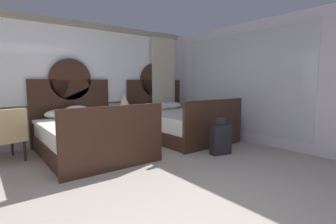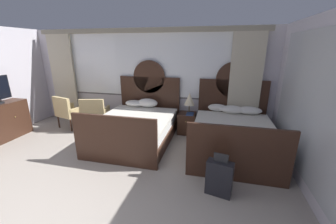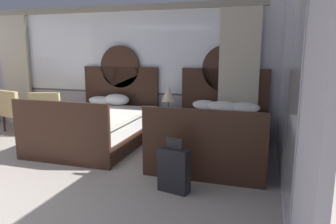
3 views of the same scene
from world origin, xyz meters
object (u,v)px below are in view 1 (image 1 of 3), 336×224
object	(u,v)px
bed_near_window	(89,134)
nightstand_between_beds	(124,128)
armchair_by_window_left	(2,134)
book_on_nightstand	(129,116)
suitcase_on_floor	(221,139)
bed_near_mirror	(179,123)
table_lamp_on_nightstand	(124,101)

from	to	relation	value
bed_near_window	nightstand_between_beds	bearing A→B (deg)	33.44
bed_near_window	armchair_by_window_left	xyz separation A→B (m)	(-1.35, 0.36, 0.13)
bed_near_window	book_on_nightstand	size ratio (longest dim) A/B	8.58
bed_near_window	book_on_nightstand	xyz separation A→B (m)	(1.21, 0.65, 0.19)
nightstand_between_beds	armchair_by_window_left	world-z (taller)	armchair_by_window_left
book_on_nightstand	suitcase_on_floor	size ratio (longest dim) A/B	0.37
book_on_nightstand	suitcase_on_floor	world-z (taller)	suitcase_on_floor
bed_near_window	bed_near_mirror	bearing A→B (deg)	0.17
bed_near_window	table_lamp_on_nightstand	distance (m)	1.50
nightstand_between_beds	bed_near_mirror	bearing A→B (deg)	-33.23
bed_near_mirror	armchair_by_window_left	xyz separation A→B (m)	(-3.59, 0.35, 0.12)
table_lamp_on_nightstand	book_on_nightstand	distance (m)	0.38
bed_near_mirror	suitcase_on_floor	world-z (taller)	bed_near_mirror
nightstand_between_beds	armchair_by_window_left	size ratio (longest dim) A/B	0.60
bed_near_mirror	armchair_by_window_left	world-z (taller)	bed_near_mirror
suitcase_on_floor	nightstand_between_beds	bearing A→B (deg)	110.20
nightstand_between_beds	suitcase_on_floor	xyz separation A→B (m)	(0.84, -2.29, 0.01)
nightstand_between_beds	suitcase_on_floor	distance (m)	2.44
bed_near_window	suitcase_on_floor	world-z (taller)	bed_near_window
book_on_nightstand	armchair_by_window_left	xyz separation A→B (m)	(-2.56, -0.29, -0.06)
bed_near_mirror	suitcase_on_floor	distance (m)	1.58
table_lamp_on_nightstand	suitcase_on_floor	size ratio (longest dim) A/B	0.76
bed_near_window	bed_near_mirror	xyz separation A→B (m)	(2.24, 0.01, 0.00)
table_lamp_on_nightstand	suitcase_on_floor	world-z (taller)	table_lamp_on_nightstand
table_lamp_on_nightstand	armchair_by_window_left	world-z (taller)	table_lamp_on_nightstand
armchair_by_window_left	bed_near_mirror	bearing A→B (deg)	-5.55
bed_near_mirror	table_lamp_on_nightstand	world-z (taller)	bed_near_mirror
armchair_by_window_left	suitcase_on_floor	world-z (taller)	armchair_by_window_left
bed_near_mirror	book_on_nightstand	bearing A→B (deg)	148.04
table_lamp_on_nightstand	suitcase_on_floor	bearing A→B (deg)	-71.04
armchair_by_window_left	bed_near_window	bearing A→B (deg)	-14.72
nightstand_between_beds	armchair_by_window_left	distance (m)	2.51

